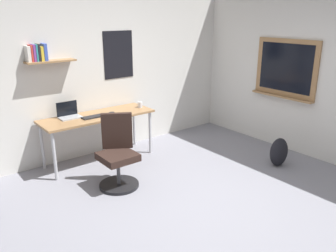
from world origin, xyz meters
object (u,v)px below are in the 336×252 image
(laptop, at_px, (69,114))
(keyboard, at_px, (95,117))
(office_chair, at_px, (118,156))
(backpack, at_px, (279,152))
(computer_mouse, at_px, (111,113))
(coffee_mug, at_px, (140,105))
(desk, at_px, (98,119))

(laptop, bearing_deg, keyboard, -36.24)
(office_chair, xyz_separation_m, backpack, (2.18, -0.96, -0.19))
(keyboard, bearing_deg, laptop, 143.76)
(backpack, bearing_deg, computer_mouse, 135.87)
(office_chair, height_order, backpack, office_chair)
(coffee_mug, bearing_deg, office_chair, -137.52)
(office_chair, bearing_deg, backpack, -23.68)
(keyboard, bearing_deg, coffee_mug, 3.44)
(keyboard, height_order, backpack, keyboard)
(office_chair, bearing_deg, computer_mouse, 64.97)
(computer_mouse, bearing_deg, laptop, 159.33)
(office_chair, xyz_separation_m, computer_mouse, (0.37, 0.80, 0.34))
(computer_mouse, relative_size, coffee_mug, 1.13)
(computer_mouse, distance_m, backpack, 2.57)
(desk, height_order, backpack, desk)
(computer_mouse, height_order, coffee_mug, coffee_mug)
(keyboard, distance_m, coffee_mug, 0.84)
(laptop, bearing_deg, computer_mouse, -20.67)
(office_chair, height_order, laptop, laptop)
(computer_mouse, height_order, backpack, computer_mouse)
(office_chair, xyz_separation_m, coffee_mug, (0.93, 0.85, 0.37))
(computer_mouse, xyz_separation_m, backpack, (1.81, -1.75, -0.53))
(desk, height_order, laptop, laptop)
(computer_mouse, distance_m, coffee_mug, 0.56)
(desk, relative_size, keyboard, 4.58)
(keyboard, xyz_separation_m, backpack, (2.09, -1.75, -0.53))
(office_chair, distance_m, keyboard, 0.87)
(backpack, bearing_deg, coffee_mug, 124.83)
(laptop, distance_m, computer_mouse, 0.62)
(office_chair, bearing_deg, laptop, 101.40)
(desk, xyz_separation_m, coffee_mug, (0.75, -0.02, 0.11))
(coffee_mug, bearing_deg, desk, 178.15)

